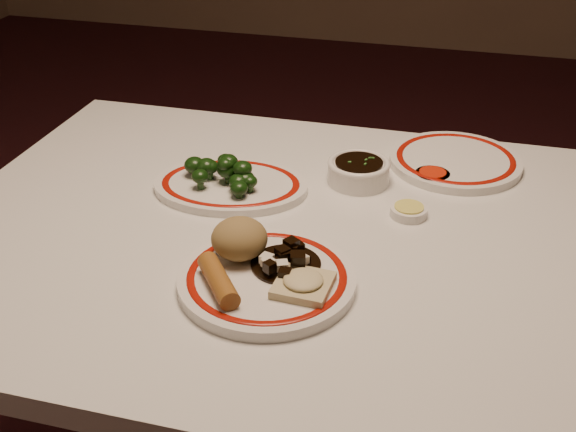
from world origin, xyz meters
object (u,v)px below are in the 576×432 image
(main_plate, at_px, (267,280))
(soy_bowl, at_px, (359,172))
(spring_roll, at_px, (218,280))
(rice_mound, at_px, (239,239))
(stirfry_heap, at_px, (286,260))
(broccoli_pile, at_px, (225,171))
(broccoli_plate, at_px, (231,186))
(fried_wonton, at_px, (303,283))
(dining_table, at_px, (294,276))

(main_plate, distance_m, soy_bowl, 0.36)
(spring_roll, bearing_deg, rice_mound, 51.52)
(main_plate, relative_size, stirfry_heap, 2.69)
(rice_mound, bearing_deg, main_plate, -36.14)
(main_plate, distance_m, broccoli_pile, 0.30)
(stirfry_heap, bearing_deg, broccoli_plate, 125.39)
(broccoli_plate, xyz_separation_m, broccoli_pile, (-0.01, -0.01, 0.03))
(fried_wonton, xyz_separation_m, broccoli_pile, (-0.21, 0.28, 0.01))
(rice_mound, bearing_deg, spring_roll, -91.61)
(dining_table, bearing_deg, stirfry_heap, -80.76)
(main_plate, distance_m, rice_mound, 0.08)
(rice_mound, distance_m, broccoli_plate, 0.25)
(rice_mound, height_order, spring_roll, rice_mound)
(main_plate, bearing_deg, spring_roll, -138.75)
(stirfry_heap, xyz_separation_m, broccoli_plate, (-0.17, 0.23, -0.02))
(spring_roll, bearing_deg, stirfry_heap, 9.33)
(rice_mound, distance_m, spring_roll, 0.09)
(dining_table, xyz_separation_m, broccoli_pile, (-0.15, 0.10, 0.13))
(dining_table, relative_size, spring_roll, 10.93)
(main_plate, bearing_deg, broccoli_pile, 120.55)
(spring_roll, relative_size, broccoli_pile, 0.74)
(fried_wonton, xyz_separation_m, broccoli_plate, (-0.20, 0.28, -0.02))
(fried_wonton, distance_m, stirfry_heap, 0.06)
(fried_wonton, height_order, soy_bowl, same)
(spring_roll, height_order, fried_wonton, spring_roll)
(fried_wonton, height_order, stirfry_heap, stirfry_heap)
(broccoli_plate, relative_size, broccoli_pile, 2.06)
(rice_mound, bearing_deg, stirfry_heap, -6.40)
(broccoli_plate, bearing_deg, soy_bowl, 22.42)
(soy_bowl, bearing_deg, main_plate, -101.44)
(soy_bowl, bearing_deg, rice_mound, -111.68)
(dining_table, distance_m, main_plate, 0.19)
(broccoli_pile, bearing_deg, fried_wonton, -52.64)
(dining_table, distance_m, fried_wonton, 0.22)
(stirfry_heap, bearing_deg, dining_table, 99.24)
(dining_table, bearing_deg, broccoli_plate, 143.61)
(rice_mound, xyz_separation_m, stirfry_heap, (0.07, -0.01, -0.02))
(fried_wonton, bearing_deg, dining_table, 108.44)
(fried_wonton, relative_size, broccoli_plate, 0.27)
(main_plate, height_order, spring_roll, spring_roll)
(rice_mound, relative_size, soy_bowl, 0.75)
(fried_wonton, distance_m, soy_bowl, 0.37)
(fried_wonton, relative_size, stirfry_heap, 0.79)
(dining_table, xyz_separation_m, rice_mound, (-0.05, -0.12, 0.14))
(main_plate, distance_m, spring_roll, 0.08)
(broccoli_pile, bearing_deg, main_plate, -59.45)
(dining_table, xyz_separation_m, spring_roll, (-0.06, -0.21, 0.12))
(broccoli_plate, height_order, broccoli_pile, broccoli_pile)
(main_plate, relative_size, broccoli_plate, 0.92)
(rice_mound, bearing_deg, soy_bowl, 68.32)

